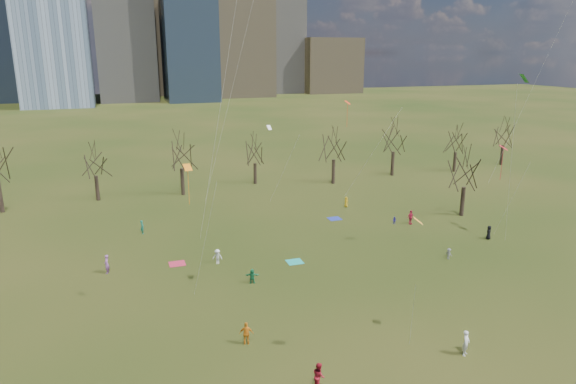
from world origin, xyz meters
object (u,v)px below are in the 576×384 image
object	(u,v)px
blanket_crimson	(177,264)
person_1	(466,343)
blanket_teal	(295,262)
person_2	(319,376)
blanket_navy	(334,219)
person_4	(247,333)

from	to	relation	value
blanket_crimson	person_1	distance (m)	28.58
blanket_teal	person_2	size ratio (longest dim) A/B	0.88
blanket_navy	blanket_crimson	size ratio (longest dim) A/B	1.00
blanket_teal	blanket_crimson	bearing A→B (deg)	163.49
person_1	person_4	distance (m)	15.52
blanket_teal	blanket_crimson	xyz separation A→B (m)	(-11.37, 3.37, 0.00)
blanket_navy	person_4	bearing A→B (deg)	-125.96
person_1	blanket_navy	bearing A→B (deg)	45.90
person_4	person_2	bearing A→B (deg)	134.47
blanket_crimson	person_1	size ratio (longest dim) A/B	0.86
blanket_navy	person_2	distance (m)	34.59
blanket_navy	person_2	world-z (taller)	person_2
blanket_teal	person_4	distance (m)	15.68
blanket_teal	person_1	distance (m)	20.34
blanket_navy	person_4	xyz separation A→B (m)	(-17.96, -24.76, 0.86)
person_2	blanket_crimson	bearing A→B (deg)	15.73
blanket_navy	blanket_crimson	world-z (taller)	same
blanket_crimson	person_1	bearing A→B (deg)	-53.14
blanket_navy	person_4	distance (m)	30.60
person_2	person_1	bearing A→B (deg)	-88.09
person_1	person_2	bearing A→B (deg)	143.57
person_2	blanket_teal	bearing A→B (deg)	-14.19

